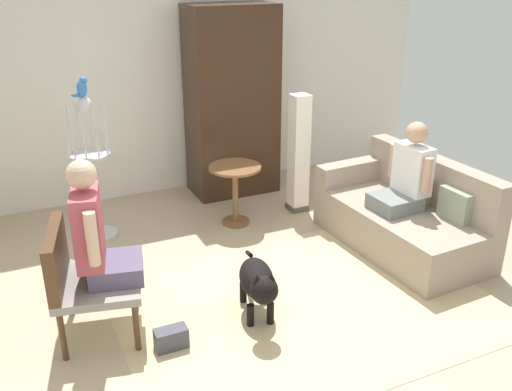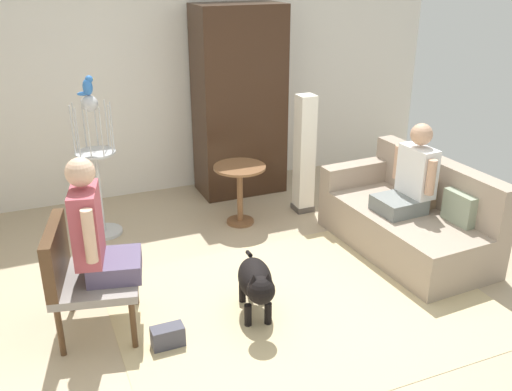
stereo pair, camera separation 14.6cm
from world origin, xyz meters
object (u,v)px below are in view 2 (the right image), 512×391
at_px(couch, 409,218).
at_px(person_on_couch, 411,178).
at_px(dog, 256,282).
at_px(parrot, 88,86).
at_px(armoire_cabinet, 239,102).
at_px(armchair, 79,270).
at_px(round_end_table, 240,184).
at_px(handbag, 168,337).
at_px(person_on_armchair, 95,231).
at_px(column_lamp, 304,155).
at_px(bird_cage_stand, 97,168).

bearing_deg(couch, person_on_couch, -148.38).
distance_m(person_on_couch, dog, 1.83).
bearing_deg(parrot, dog, -66.15).
bearing_deg(couch, armoire_cabinet, 115.15).
bearing_deg(parrot, armoire_cabinet, 18.66).
bearing_deg(armchair, round_end_table, 36.32).
relative_size(person_on_couch, handbag, 3.49).
relative_size(person_on_couch, parrot, 4.45).
height_order(person_on_couch, parrot, parrot).
relative_size(armchair, handbag, 3.70).
height_order(person_on_armchair, column_lamp, person_on_armchair).
height_order(armchair, handbag, armchair).
distance_m(round_end_table, bird_cage_stand, 1.41).
xyz_separation_m(bird_cage_stand, column_lamp, (2.10, -0.26, -0.06)).
bearing_deg(couch, bird_cage_stand, 151.65).
bearing_deg(handbag, parrot, 93.84).
relative_size(bird_cage_stand, handbag, 6.05).
bearing_deg(person_on_couch, parrot, 150.64).
bearing_deg(column_lamp, bird_cage_stand, 172.81).
bearing_deg(column_lamp, person_on_armchair, -150.17).
bearing_deg(round_end_table, person_on_couch, -43.06).
relative_size(column_lamp, armoire_cabinet, 0.60).
relative_size(couch, handbag, 7.38).
distance_m(couch, handbag, 2.56).
relative_size(dog, bird_cage_stand, 0.56).
bearing_deg(bird_cage_stand, parrot, -0.00).
distance_m(dog, handbag, 0.76).
distance_m(dog, column_lamp, 2.10).
height_order(dog, armoire_cabinet, armoire_cabinet).
height_order(dog, parrot, parrot).
bearing_deg(round_end_table, person_on_armchair, -140.66).
xyz_separation_m(round_end_table, armoire_cabinet, (0.34, 0.87, 0.63)).
bearing_deg(column_lamp, armchair, -152.16).
xyz_separation_m(person_on_couch, round_end_table, (-1.22, 1.14, -0.29)).
height_order(person_on_couch, person_on_armchair, person_on_armchair).
distance_m(armchair, handbag, 0.79).
xyz_separation_m(armchair, person_on_couch, (2.95, 0.13, 0.22)).
distance_m(couch, person_on_armchair, 2.91).
distance_m(couch, dog, 1.84).
bearing_deg(parrot, round_end_table, -12.71).
distance_m(person_on_armchair, column_lamp, 2.70).
distance_m(round_end_table, dog, 1.69).
xyz_separation_m(person_on_couch, bird_cage_stand, (-2.57, 1.45, -0.03)).
height_order(bird_cage_stand, handbag, bird_cage_stand).
relative_size(couch, round_end_table, 2.71).
relative_size(person_on_couch, dog, 1.03).
bearing_deg(dog, person_on_armchair, 163.85).
bearing_deg(armchair, dog, -15.76).
distance_m(dog, bird_cage_stand, 2.13).
bearing_deg(person_on_armchair, parrot, 81.57).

